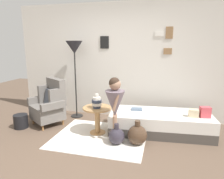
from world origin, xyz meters
The scene contains 15 objects.
ground_plane centered at (0.00, 0.00, 0.00)m, with size 12.00×12.00×0.00m, color brown.
gallery_wall centered at (0.00, 1.95, 1.30)m, with size 4.80×0.12×2.60m.
rug centered at (0.00, 0.67, 0.01)m, with size 1.66×1.39×0.01m, color silver.
armchair centered at (-1.24, 1.04, 0.44)m, with size 0.90×0.85×0.97m.
daybed centered at (1.05, 1.15, 0.20)m, with size 1.96×0.95×0.40m.
pillow_head centered at (1.83, 1.10, 0.50)m, with size 0.18×0.12×0.19m, color #D64C56.
pillow_mid centered at (1.64, 1.07, 0.47)m, with size 0.17×0.12×0.14m, color beige.
side_table centered at (-0.10, 0.82, 0.37)m, with size 0.55×0.55×0.52m.
vase_striped centered at (-0.10, 0.77, 0.63)m, with size 0.18×0.18×0.27m.
floor_lamp centered at (-0.89, 1.59, 1.53)m, with size 0.37×0.37×1.76m.
person_child centered at (0.30, 0.58, 0.73)m, with size 0.34×0.34×1.14m.
book_on_daybed centered at (0.59, 1.22, 0.42)m, with size 0.22×0.16×0.03m, color slate.
demijohn_near centered at (0.35, 0.48, 0.15)m, with size 0.28×0.28×0.37m.
demijohn_far centered at (0.70, 0.56, 0.17)m, with size 0.34×0.34×0.42m.
magazine_basket centered at (-1.71, 0.67, 0.14)m, with size 0.28×0.28×0.28m, color black.
Camera 1 is at (1.08, -2.65, 1.67)m, focal length 32.53 mm.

